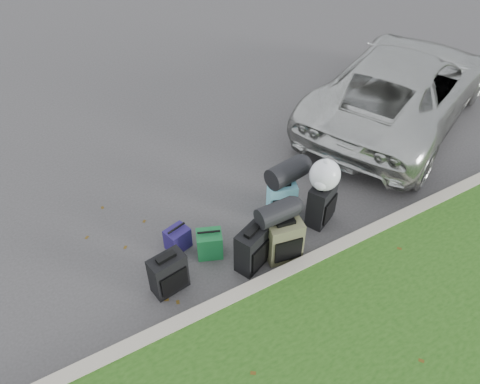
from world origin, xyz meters
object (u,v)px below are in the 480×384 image
tote_navy (178,239)px  suitcase_teal (282,200)px  suitcase_large_black_right (321,204)px  suv (402,86)px  suitcase_large_black_left (252,249)px  suitcase_small_black (168,274)px  tote_green (210,244)px  suitcase_olive (284,240)px

tote_navy → suitcase_teal: bearing=-21.3°
suitcase_large_black_right → suv: bearing=1.1°
suv → suitcase_large_black_left: size_ratio=7.86×
suv → tote_navy: (-4.90, -0.93, -0.51)m
suitcase_small_black → tote_navy: 0.70m
suitcase_large_black_right → tote_navy: suitcase_large_black_right is taller
suv → tote_navy: 5.01m
suitcase_large_black_left → suitcase_large_black_right: suitcase_large_black_right is taller
suitcase_large_black_right → tote_green: size_ratio=1.71×
suitcase_large_black_right → tote_green: 1.69m
suv → suitcase_large_black_left: bearing=87.3°
suitcase_large_black_left → suitcase_small_black: bearing=147.0°
suitcase_olive → tote_navy: bearing=153.9°
suitcase_small_black → suitcase_teal: (1.94, 0.40, 0.01)m
suitcase_large_black_left → suitcase_teal: bearing=12.1°
suitcase_large_black_left → tote_green: 0.60m
suitcase_small_black → tote_navy: size_ratio=1.69×
suitcase_teal → suitcase_large_black_right: (0.42, -0.38, 0.04)m
suitcase_small_black → suv: bearing=7.4°
tote_green → suitcase_small_black: bearing=-137.6°
suitcase_olive → tote_green: size_ratio=1.65×
tote_navy → suv: bearing=-4.2°
tote_green → tote_navy: bearing=157.0°
suitcase_small_black → tote_navy: (0.37, 0.58, -0.11)m
suitcase_small_black → suitcase_large_black_right: size_ratio=0.86×
suitcase_large_black_left → suv: bearing=-0.5°
suitcase_large_black_left → suitcase_teal: suitcase_large_black_left is taller
suitcase_small_black → suitcase_teal: size_ratio=0.97×
suv → suitcase_olive: 4.18m
suitcase_small_black → tote_navy: suitcase_small_black is taller
tote_green → tote_navy: size_ratio=1.16×
suitcase_small_black → suitcase_olive: suitcase_olive is taller
suitcase_olive → suitcase_teal: 0.81m
suitcase_small_black → suitcase_large_black_left: suitcase_large_black_left is taller
tote_navy → tote_green: bearing=-60.3°
suitcase_large_black_left → suitcase_olive: bearing=-33.3°
suitcase_small_black → suitcase_teal: 1.99m
suitcase_large_black_left → tote_navy: size_ratio=1.89×
suv → suitcase_olive: bearing=90.6°
suitcase_olive → suv: bearing=36.3°
suitcase_olive → suitcase_large_black_right: (0.84, 0.31, 0.01)m
suitcase_olive → suitcase_large_black_left: bearing=-179.9°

